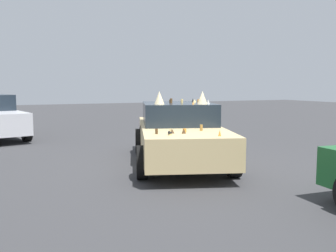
{
  "coord_description": "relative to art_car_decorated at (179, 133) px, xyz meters",
  "views": [
    {
      "loc": [
        -7.79,
        3.83,
        1.83
      ],
      "look_at": [
        0.0,
        0.3,
        0.9
      ],
      "focal_mm": 39.85,
      "sensor_mm": 36.0,
      "label": 1
    }
  ],
  "objects": [
    {
      "name": "ground_plane",
      "position": [
        -0.08,
        0.03,
        -0.72
      ],
      "size": [
        60.0,
        60.0,
        0.0
      ],
      "primitive_type": "plane",
      "color": "#38383A"
    },
    {
      "name": "art_car_decorated",
      "position": [
        0.0,
        0.0,
        0.0
      ],
      "size": [
        4.92,
        3.19,
        1.7
      ],
      "rotation": [
        0.0,
        0.0,
        2.81
      ],
      "color": "#D8BC7F",
      "rests_on": "ground"
    }
  ]
}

